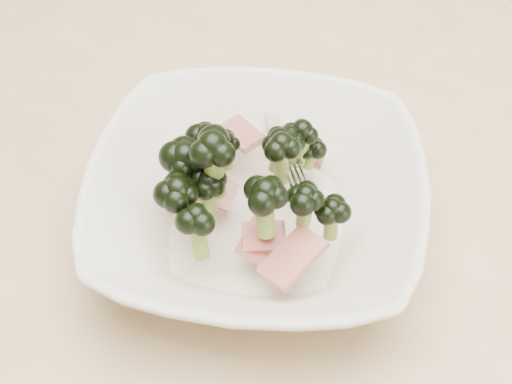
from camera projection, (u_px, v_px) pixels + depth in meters
dining_table at (305, 241)px, 0.77m from camera, size 1.20×0.80×0.75m
broccoli_dish at (255, 199)px, 0.63m from camera, size 0.38×0.38×0.13m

